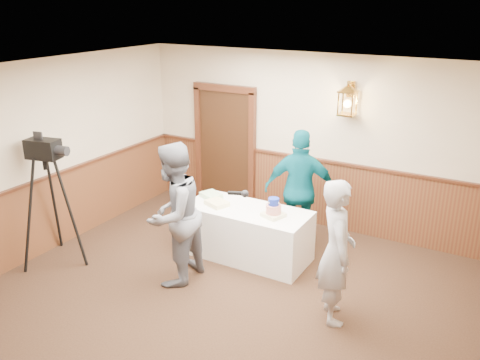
{
  "coord_description": "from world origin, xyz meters",
  "views": [
    {
      "loc": [
        2.91,
        -3.91,
        3.59
      ],
      "look_at": [
        -0.3,
        1.7,
        1.25
      ],
      "focal_mm": 38.0,
      "sensor_mm": 36.0,
      "label": 1
    }
  ],
  "objects_px": {
    "interviewer": "(173,215)",
    "tv_camera_rig": "(51,209)",
    "display_table": "(247,233)",
    "baker": "(336,252)",
    "sheet_cake_green": "(211,195)",
    "tiered_cake": "(273,209)",
    "assistant_p": "(301,190)",
    "sheet_cake_yellow": "(217,203)"
  },
  "relations": [
    {
      "from": "display_table",
      "to": "sheet_cake_green",
      "type": "xyz_separation_m",
      "value": [
        -0.68,
        0.11,
        0.41
      ]
    },
    {
      "from": "sheet_cake_yellow",
      "to": "sheet_cake_green",
      "type": "height_order",
      "value": "sheet_cake_green"
    },
    {
      "from": "interviewer",
      "to": "tiered_cake",
      "type": "bearing_deg",
      "value": 135.44
    },
    {
      "from": "baker",
      "to": "assistant_p",
      "type": "relative_size",
      "value": 0.95
    },
    {
      "from": "sheet_cake_yellow",
      "to": "assistant_p",
      "type": "height_order",
      "value": "assistant_p"
    },
    {
      "from": "baker",
      "to": "assistant_p",
      "type": "height_order",
      "value": "assistant_p"
    },
    {
      "from": "sheet_cake_yellow",
      "to": "sheet_cake_green",
      "type": "bearing_deg",
      "value": 138.07
    },
    {
      "from": "sheet_cake_green",
      "to": "tv_camera_rig",
      "type": "height_order",
      "value": "tv_camera_rig"
    },
    {
      "from": "sheet_cake_yellow",
      "to": "display_table",
      "type": "bearing_deg",
      "value": 12.34
    },
    {
      "from": "tiered_cake",
      "to": "sheet_cake_yellow",
      "type": "bearing_deg",
      "value": -177.25
    },
    {
      "from": "display_table",
      "to": "tiered_cake",
      "type": "xyz_separation_m",
      "value": [
        0.44,
        -0.05,
        0.48
      ]
    },
    {
      "from": "baker",
      "to": "display_table",
      "type": "bearing_deg",
      "value": 32.83
    },
    {
      "from": "interviewer",
      "to": "assistant_p",
      "type": "height_order",
      "value": "interviewer"
    },
    {
      "from": "tiered_cake",
      "to": "assistant_p",
      "type": "height_order",
      "value": "assistant_p"
    },
    {
      "from": "sheet_cake_green",
      "to": "interviewer",
      "type": "xyz_separation_m",
      "value": [
        0.18,
        -1.16,
        0.17
      ]
    },
    {
      "from": "interviewer",
      "to": "display_table",
      "type": "bearing_deg",
      "value": 153.44
    },
    {
      "from": "tiered_cake",
      "to": "assistant_p",
      "type": "relative_size",
      "value": 0.18
    },
    {
      "from": "interviewer",
      "to": "sheet_cake_green",
      "type": "bearing_deg",
      "value": -172.23
    },
    {
      "from": "interviewer",
      "to": "baker",
      "type": "height_order",
      "value": "interviewer"
    },
    {
      "from": "sheet_cake_green",
      "to": "tv_camera_rig",
      "type": "xyz_separation_m",
      "value": [
        -1.62,
        -1.59,
        0.03
      ]
    },
    {
      "from": "tv_camera_rig",
      "to": "interviewer",
      "type": "bearing_deg",
      "value": 0.66
    },
    {
      "from": "sheet_cake_green",
      "to": "interviewer",
      "type": "distance_m",
      "value": 1.19
    },
    {
      "from": "interviewer",
      "to": "tv_camera_rig",
      "type": "bearing_deg",
      "value": -77.6
    },
    {
      "from": "display_table",
      "to": "sheet_cake_green",
      "type": "distance_m",
      "value": 0.8
    },
    {
      "from": "tiered_cake",
      "to": "sheet_cake_green",
      "type": "relative_size",
      "value": 1.13
    },
    {
      "from": "display_table",
      "to": "baker",
      "type": "relative_size",
      "value": 1.04
    },
    {
      "from": "display_table",
      "to": "interviewer",
      "type": "height_order",
      "value": "interviewer"
    },
    {
      "from": "tiered_cake",
      "to": "display_table",
      "type": "bearing_deg",
      "value": 173.02
    },
    {
      "from": "sheet_cake_green",
      "to": "baker",
      "type": "height_order",
      "value": "baker"
    },
    {
      "from": "interviewer",
      "to": "tv_camera_rig",
      "type": "xyz_separation_m",
      "value": [
        -1.8,
        -0.43,
        -0.14
      ]
    },
    {
      "from": "tv_camera_rig",
      "to": "sheet_cake_green",
      "type": "bearing_deg",
      "value": 31.73
    },
    {
      "from": "sheet_cake_yellow",
      "to": "baker",
      "type": "distance_m",
      "value": 2.18
    },
    {
      "from": "interviewer",
      "to": "baker",
      "type": "xyz_separation_m",
      "value": [
        2.11,
        0.23,
        -0.08
      ]
    },
    {
      "from": "display_table",
      "to": "baker",
      "type": "distance_m",
      "value": 1.87
    },
    {
      "from": "tiered_cake",
      "to": "sheet_cake_yellow",
      "type": "xyz_separation_m",
      "value": [
        -0.89,
        -0.04,
        -0.07
      ]
    },
    {
      "from": "sheet_cake_green",
      "to": "baker",
      "type": "distance_m",
      "value": 2.47
    },
    {
      "from": "display_table",
      "to": "tv_camera_rig",
      "type": "height_order",
      "value": "tv_camera_rig"
    },
    {
      "from": "display_table",
      "to": "sheet_cake_yellow",
      "type": "xyz_separation_m",
      "value": [
        -0.44,
        -0.1,
        0.41
      ]
    },
    {
      "from": "sheet_cake_yellow",
      "to": "tv_camera_rig",
      "type": "height_order",
      "value": "tv_camera_rig"
    },
    {
      "from": "tv_camera_rig",
      "to": "assistant_p",
      "type": "bearing_deg",
      "value": 24.68
    },
    {
      "from": "sheet_cake_green",
      "to": "interviewer",
      "type": "height_order",
      "value": "interviewer"
    },
    {
      "from": "interviewer",
      "to": "baker",
      "type": "bearing_deg",
      "value": 95.37
    }
  ]
}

